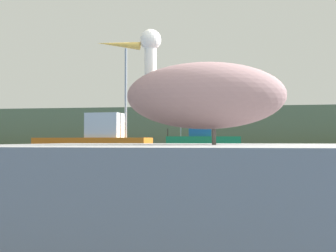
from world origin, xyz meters
TOP-DOWN VIEW (x-y plane):
  - hillside_backdrop at (0.00, 70.87)m, footprint 140.00×15.90m
  - pier_dock at (-0.78, 0.32)m, footprint 3.24×2.65m
  - pelican at (-0.79, 0.31)m, footprint 1.43×0.64m
  - fishing_boat_orange at (-7.78, 18.18)m, footprint 5.87×1.98m
  - fishing_boat_green at (-4.24, 36.71)m, footprint 6.76×3.05m
  - mooring_buoy at (0.27, 14.01)m, footprint 0.58×0.58m

SIDE VIEW (x-z plane):
  - mooring_buoy at x=0.27m, z-range 0.00..0.58m
  - pier_dock at x=-0.78m, z-range 0.00..0.80m
  - fishing_boat_orange at x=-7.78m, z-range -1.93..3.41m
  - fishing_boat_green at x=-4.24m, z-range -1.08..2.97m
  - pelican at x=-0.79m, z-range 0.74..1.61m
  - hillside_backdrop at x=0.00m, z-range 0.00..5.88m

